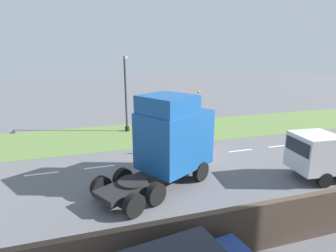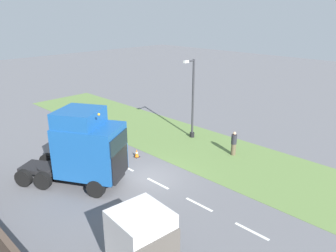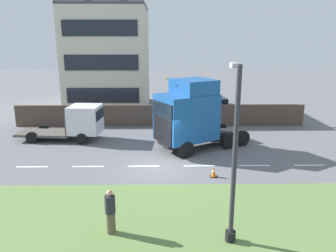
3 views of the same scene
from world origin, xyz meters
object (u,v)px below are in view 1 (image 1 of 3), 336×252
object	(u,v)px
lorry_cab	(171,139)
pedestrian	(177,119)
flatbed_truck	(322,155)
traffic_cone_lead	(137,150)
lamp_post	(126,99)

from	to	relation	value
lorry_cab	pedestrian	world-z (taller)	lorry_cab
pedestrian	flatbed_truck	bearing A→B (deg)	19.05
pedestrian	traffic_cone_lead	distance (m)	6.92
lorry_cab	flatbed_truck	bearing A→B (deg)	44.37
lorry_cab	flatbed_truck	distance (m)	8.15
traffic_cone_lead	lorry_cab	bearing A→B (deg)	11.71
lorry_cab	lamp_post	size ratio (longest dim) A/B	1.05
lamp_post	traffic_cone_lead	world-z (taller)	lamp_post
lamp_post	traffic_cone_lead	xyz separation A→B (m)	(5.62, -0.25, -2.56)
lamp_post	pedestrian	xyz separation A→B (m)	(0.51, 4.38, -1.98)
traffic_cone_lead	pedestrian	bearing A→B (deg)	137.79
flatbed_truck	traffic_cone_lead	size ratio (longest dim) A/B	10.68
pedestrian	traffic_cone_lead	world-z (taller)	pedestrian
lamp_post	traffic_cone_lead	distance (m)	6.18
lorry_cab	lamp_post	world-z (taller)	lamp_post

